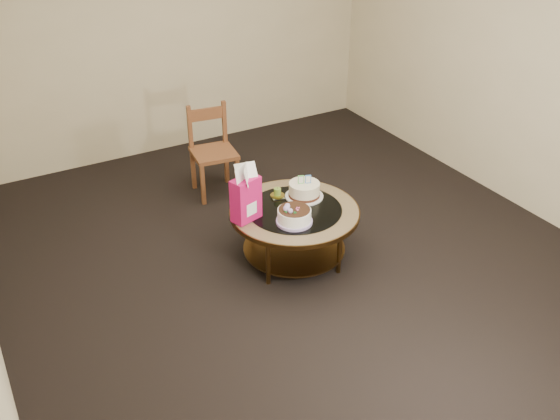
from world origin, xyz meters
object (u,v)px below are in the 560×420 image
gift_bag (246,194)px  dining_chair (213,151)px  decorated_cake (294,216)px  cream_cake (304,190)px  coffee_table (294,218)px

gift_bag → dining_chair: gift_bag is taller
decorated_cake → cream_cake: cream_cake is taller
coffee_table → dining_chair: dining_chair is taller
coffee_table → dining_chair: size_ratio=1.21×
decorated_cake → cream_cake: 0.40m
cream_cake → gift_bag: bearing=-150.0°
cream_cake → gift_bag: gift_bag is taller
decorated_cake → dining_chair: (0.01, 1.51, -0.08)m
cream_cake → dining_chair: 1.25m
coffee_table → decorated_cake: size_ratio=3.71×
coffee_table → decorated_cake: bearing=-122.0°
coffee_table → cream_cake: (0.16, 0.12, 0.14)m
gift_bag → cream_cake: bearing=-9.8°
decorated_cake → dining_chair: size_ratio=0.33×
dining_chair → coffee_table: bearing=-78.4°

